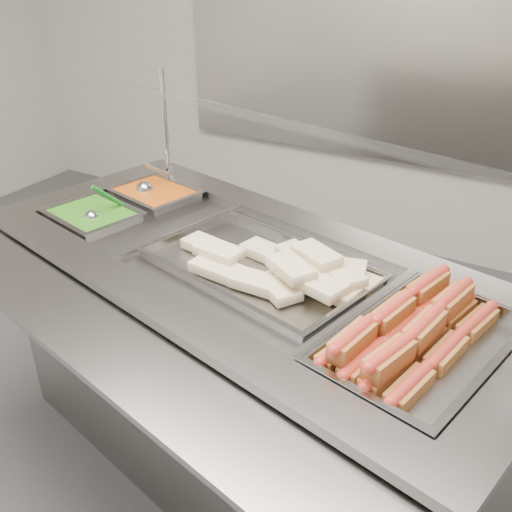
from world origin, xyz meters
The scene contains 12 objects.
back_panel centered at (0.00, 2.45, 1.20)m, with size 3.00×0.04×1.20m, color #A39D98.
steam_counter centered at (0.06, 0.45, 0.45)m, with size 2.02×1.25×0.90m.
tray_rail centered at (-0.06, -0.04, 0.85)m, with size 1.80×0.76×0.05m.
sneeze_guard centered at (0.11, 0.67, 1.26)m, with size 1.67×0.67×0.44m.
pan_hotdogs centered at (0.66, 0.31, 0.85)m, with size 0.46×0.61×0.10m.
pan_wraps centered at (0.12, 0.44, 0.87)m, with size 0.75×0.55×0.07m.
pan_beans centered at (-0.53, 0.75, 0.86)m, with size 0.35×0.30×0.10m.
pan_peas centered at (-0.60, 0.47, 0.86)m, with size 0.35×0.30×0.10m.
hotdogs_in_buns centered at (0.63, 0.32, 0.90)m, with size 0.35×0.55×0.12m.
tortilla_wraps centered at (0.22, 0.44, 0.91)m, with size 0.67×0.34×0.10m.
ladle centered at (-0.57, 0.74, 0.90)m, with size 0.08×0.19×0.15m.
serving_spoon centered at (-0.57, 0.45, 0.90)m, with size 0.07×0.17×0.15m.
Camera 1 is at (0.87, -0.90, 1.75)m, focal length 40.00 mm.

